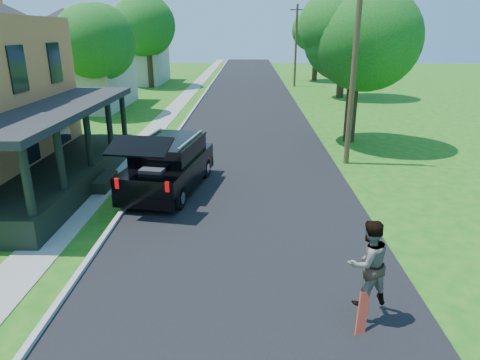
{
  "coord_description": "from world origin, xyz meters",
  "views": [
    {
      "loc": [
        0.09,
        -9.18,
        5.7
      ],
      "look_at": [
        -0.16,
        3.0,
        1.41
      ],
      "focal_mm": 32.0,
      "sensor_mm": 36.0,
      "label": 1
    }
  ],
  "objects_px": {
    "black_suv": "(169,165)",
    "skateboarder": "(368,263)",
    "tree_right_near": "(357,29)",
    "utility_pole_near": "(354,67)"
  },
  "relations": [
    {
      "from": "black_suv",
      "to": "tree_right_near",
      "type": "height_order",
      "value": "tree_right_near"
    },
    {
      "from": "tree_right_near",
      "to": "utility_pole_near",
      "type": "bearing_deg",
      "value": -102.98
    },
    {
      "from": "black_suv",
      "to": "utility_pole_near",
      "type": "relative_size",
      "value": 0.7
    },
    {
      "from": "skateboarder",
      "to": "utility_pole_near",
      "type": "xyz_separation_m",
      "value": [
        2.0,
        11.0,
        2.95
      ]
    },
    {
      "from": "skateboarder",
      "to": "utility_pole_near",
      "type": "bearing_deg",
      "value": -120.19
    },
    {
      "from": "black_suv",
      "to": "tree_right_near",
      "type": "bearing_deg",
      "value": 52.34
    },
    {
      "from": "tree_right_near",
      "to": "utility_pole_near",
      "type": "distance_m",
      "value": 4.5
    },
    {
      "from": "black_suv",
      "to": "skateboarder",
      "type": "xyz_separation_m",
      "value": [
        5.35,
        -7.43,
        0.31
      ]
    },
    {
      "from": "tree_right_near",
      "to": "utility_pole_near",
      "type": "xyz_separation_m",
      "value": [
        -0.95,
        -4.12,
        -1.51
      ]
    },
    {
      "from": "black_suv",
      "to": "utility_pole_near",
      "type": "height_order",
      "value": "utility_pole_near"
    }
  ]
}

